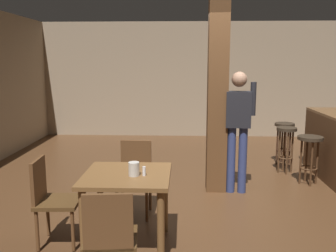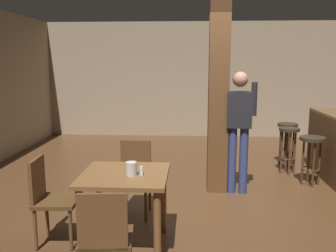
{
  "view_description": "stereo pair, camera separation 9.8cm",
  "coord_description": "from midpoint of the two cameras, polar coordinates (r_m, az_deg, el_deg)",
  "views": [
    {
      "loc": [
        -0.49,
        -4.81,
        1.87
      ],
      "look_at": [
        -0.69,
        -0.12,
        1.05
      ],
      "focal_mm": 40.0,
      "sensor_mm": 36.0,
      "label": 1
    },
    {
      "loc": [
        -0.4,
        -4.8,
        1.87
      ],
      "look_at": [
        -0.69,
        -0.12,
        1.05
      ],
      "focal_mm": 40.0,
      "sensor_mm": 36.0,
      "label": 2
    }
  ],
  "objects": [
    {
      "name": "ground_plane",
      "position": [
        5.17,
        7.31,
        -11.31
      ],
      "size": [
        10.8,
        10.8,
        0.0
      ],
      "primitive_type": "plane",
      "color": "#4C301C"
    },
    {
      "name": "chair_south",
      "position": [
        3.1,
        -9.77,
        -16.27
      ],
      "size": [
        0.46,
        0.46,
        0.89
      ],
      "color": "#4C3319",
      "rests_on": "ground_plane"
    },
    {
      "name": "chair_north",
      "position": [
        4.61,
        -5.69,
        -7.27
      ],
      "size": [
        0.43,
        0.43,
        0.89
      ],
      "color": "#4C3319",
      "rests_on": "ground_plane"
    },
    {
      "name": "bar_stool_mid",
      "position": [
        6.53,
        17.17,
        -1.97
      ],
      "size": [
        0.33,
        0.33,
        0.77
      ],
      "color": "#2D2319",
      "rests_on": "ground_plane"
    },
    {
      "name": "wall_back",
      "position": [
        9.33,
        5.16,
        7.01
      ],
      "size": [
        8.0,
        0.1,
        2.8
      ],
      "primitive_type": "cube",
      "color": "gray",
      "rests_on": "ground_plane"
    },
    {
      "name": "salt_shaker",
      "position": [
        3.65,
        -4.43,
        -6.87
      ],
      "size": [
        0.03,
        0.03,
        0.09
      ],
      "primitive_type": "cylinder",
      "color": "silver",
      "rests_on": "dining_table"
    },
    {
      "name": "pillar",
      "position": [
        5.32,
        7.03,
        4.82
      ],
      "size": [
        0.28,
        0.28,
        2.8
      ],
      "primitive_type": "cube",
      "color": "brown",
      "rests_on": "ground_plane"
    },
    {
      "name": "bar_stool_near",
      "position": [
        6.04,
        20.36,
        -3.13
      ],
      "size": [
        0.38,
        0.38,
        0.74
      ],
      "color": "#2D2319",
      "rests_on": "ground_plane"
    },
    {
      "name": "bar_stool_far",
      "position": [
        7.08,
        16.91,
        -1.08
      ],
      "size": [
        0.35,
        0.35,
        0.76
      ],
      "color": "#2D2319",
      "rests_on": "ground_plane"
    },
    {
      "name": "standing_person",
      "position": [
        5.3,
        10.1,
        0.39
      ],
      "size": [
        0.47,
        0.23,
        1.72
      ],
      "color": "black",
      "rests_on": "ground_plane"
    },
    {
      "name": "dining_table",
      "position": [
        3.78,
        -6.98,
        -9.35
      ],
      "size": [
        0.85,
        0.85,
        0.77
      ],
      "color": "brown",
      "rests_on": "ground_plane"
    },
    {
      "name": "bar_counter",
      "position": [
        6.41,
        23.62,
        -2.91
      ],
      "size": [
        0.56,
        1.76,
        1.05
      ],
      "color": "brown",
      "rests_on": "ground_plane"
    },
    {
      "name": "chair_west",
      "position": [
        4.05,
        -18.09,
        -10.19
      ],
      "size": [
        0.44,
        0.44,
        0.89
      ],
      "color": "#4C3319",
      "rests_on": "ground_plane"
    },
    {
      "name": "napkin_cup",
      "position": [
        3.65,
        -5.99,
        -6.53
      ],
      "size": [
        0.11,
        0.11,
        0.13
      ],
      "primitive_type": "cylinder",
      "color": "beige",
      "rests_on": "dining_table"
    }
  ]
}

